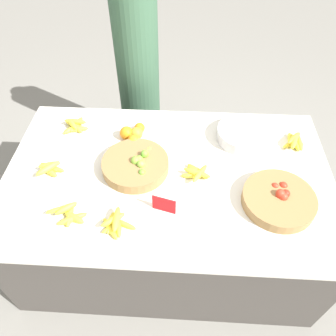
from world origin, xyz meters
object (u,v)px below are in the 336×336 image
object	(u,v)px
metal_bowl	(243,134)
vendor_person	(138,75)
price_sign	(164,205)
tomato_basket	(279,199)
lime_bowl	(136,165)

from	to	relation	value
metal_bowl	vendor_person	size ratio (longest dim) A/B	0.20
metal_bowl	price_sign	size ratio (longest dim) A/B	2.65
price_sign	vendor_person	xyz separation A→B (m)	(-0.27, 1.20, -0.02)
tomato_basket	lime_bowl	bearing A→B (deg)	165.40
metal_bowl	tomato_basket	bearing A→B (deg)	-74.24
price_sign	vendor_person	size ratio (longest dim) A/B	0.08
metal_bowl	vendor_person	distance (m)	0.96
price_sign	vendor_person	bearing A→B (deg)	117.76
lime_bowl	price_sign	distance (m)	0.33
metal_bowl	price_sign	bearing A→B (deg)	-128.41
tomato_basket	price_sign	bearing A→B (deg)	-172.12
metal_bowl	vendor_person	bearing A→B (deg)	138.29
lime_bowl	metal_bowl	xyz separation A→B (m)	(0.62, 0.28, 0.00)
price_sign	tomato_basket	bearing A→B (deg)	22.90
lime_bowl	vendor_person	xyz separation A→B (m)	(-0.10, 0.92, -0.00)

